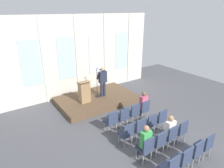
% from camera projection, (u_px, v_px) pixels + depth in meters
% --- Properties ---
extents(ground_plane, '(17.30, 17.30, 0.00)m').
position_uv_depth(ground_plane, '(168.00, 154.00, 6.92)').
color(ground_plane, '#4C4C51').
extents(rear_partition, '(9.35, 0.14, 4.55)m').
position_uv_depth(rear_partition, '(82.00, 56.00, 11.23)').
color(rear_partition, beige).
rests_on(rear_partition, ground).
extents(stage_platform, '(4.14, 2.61, 0.30)m').
position_uv_depth(stage_platform, '(97.00, 99.00, 10.75)').
color(stage_platform, brown).
rests_on(stage_platform, ground).
extents(speaker, '(0.51, 0.69, 1.66)m').
position_uv_depth(speaker, '(103.00, 80.00, 10.46)').
color(speaker, '#232838').
rests_on(speaker, stage_platform).
extents(mic_stand, '(0.28, 0.28, 1.55)m').
position_uv_depth(mic_stand, '(97.00, 91.00, 10.62)').
color(mic_stand, black).
rests_on(mic_stand, stage_platform).
extents(lectern, '(0.60, 0.48, 1.16)m').
position_uv_depth(lectern, '(84.00, 92.00, 9.93)').
color(lectern, '#93724C').
rests_on(lectern, stage_platform).
extents(chair_r0_c0, '(0.46, 0.44, 0.94)m').
position_uv_depth(chair_r0_c0, '(111.00, 120.00, 8.01)').
color(chair_r0_c0, '#99999E').
rests_on(chair_r0_c0, ground).
extents(chair_r0_c1, '(0.46, 0.44, 0.94)m').
position_uv_depth(chair_r0_c1, '(123.00, 116.00, 8.33)').
color(chair_r0_c1, '#99999E').
rests_on(chair_r0_c1, ground).
extents(chair_r0_c2, '(0.46, 0.44, 0.94)m').
position_uv_depth(chair_r0_c2, '(134.00, 112.00, 8.64)').
color(chair_r0_c2, '#99999E').
rests_on(chair_r0_c2, ground).
extents(chair_r0_c3, '(0.46, 0.44, 0.94)m').
position_uv_depth(chair_r0_c3, '(144.00, 109.00, 8.95)').
color(chair_r0_c3, '#99999E').
rests_on(chair_r0_c3, ground).
extents(audience_r0_c3, '(0.36, 0.39, 1.37)m').
position_uv_depth(audience_r0_c3, '(143.00, 104.00, 8.93)').
color(audience_r0_c3, '#2D2D33').
rests_on(audience_r0_c3, ground).
extents(chair_r1_c0, '(0.46, 0.44, 0.94)m').
position_uv_depth(chair_r1_c0, '(127.00, 132.00, 7.23)').
color(chair_r1_c0, '#99999E').
rests_on(chair_r1_c0, ground).
extents(chair_r1_c1, '(0.46, 0.44, 0.94)m').
position_uv_depth(chair_r1_c1, '(139.00, 127.00, 7.54)').
color(chair_r1_c1, '#99999E').
rests_on(chair_r1_c1, ground).
extents(chair_r1_c2, '(0.46, 0.44, 0.94)m').
position_uv_depth(chair_r1_c2, '(150.00, 123.00, 7.86)').
color(chair_r1_c2, '#99999E').
rests_on(chair_r1_c2, ground).
extents(chair_r1_c3, '(0.46, 0.44, 0.94)m').
position_uv_depth(chair_r1_c3, '(160.00, 118.00, 8.17)').
color(chair_r1_c3, '#99999E').
rests_on(chair_r1_c3, ground).
extents(chair_r2_c0, '(0.46, 0.44, 0.94)m').
position_uv_depth(chair_r2_c0, '(146.00, 148.00, 6.45)').
color(chair_r2_c0, '#99999E').
rests_on(chair_r2_c0, ground).
extents(audience_r2_c0, '(0.36, 0.39, 1.35)m').
position_uv_depth(audience_r2_c0, '(145.00, 141.00, 6.43)').
color(audience_r2_c0, '#2D2D33').
rests_on(audience_r2_c0, ground).
extents(chair_r2_c1, '(0.46, 0.44, 0.94)m').
position_uv_depth(chair_r2_c1, '(159.00, 141.00, 6.76)').
color(chair_r2_c1, '#99999E').
rests_on(chair_r2_c1, ground).
extents(chair_r2_c2, '(0.46, 0.44, 0.94)m').
position_uv_depth(chair_r2_c2, '(170.00, 135.00, 7.07)').
color(chair_r2_c2, '#99999E').
rests_on(chair_r2_c2, ground).
extents(audience_r2_c2, '(0.36, 0.39, 1.31)m').
position_uv_depth(audience_r2_c2, '(169.00, 130.00, 7.07)').
color(audience_r2_c2, '#2D2D33').
rests_on(audience_r2_c2, ground).
extents(chair_r2_c3, '(0.46, 0.44, 0.94)m').
position_uv_depth(chair_r2_c3, '(181.00, 130.00, 7.39)').
color(chair_r2_c3, '#99999E').
rests_on(chair_r2_c3, ground).
extents(chair_r3_c0, '(0.46, 0.44, 0.94)m').
position_uv_depth(chair_r3_c0, '(170.00, 167.00, 5.67)').
color(chair_r3_c0, '#99999E').
rests_on(chair_r3_c0, ground).
extents(chair_r3_c1, '(0.46, 0.44, 0.94)m').
position_uv_depth(chair_r3_c1, '(183.00, 158.00, 5.98)').
color(chair_r3_c1, '#99999E').
rests_on(chair_r3_c1, ground).
extents(chair_r3_c2, '(0.46, 0.44, 0.94)m').
position_uv_depth(chair_r3_c2, '(195.00, 151.00, 6.29)').
color(chair_r3_c2, '#99999E').
rests_on(chair_r3_c2, ground).
extents(chair_r3_c3, '(0.46, 0.44, 0.94)m').
position_uv_depth(chair_r3_c3, '(206.00, 144.00, 6.60)').
color(chair_r3_c3, '#99999E').
rests_on(chair_r3_c3, ground).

